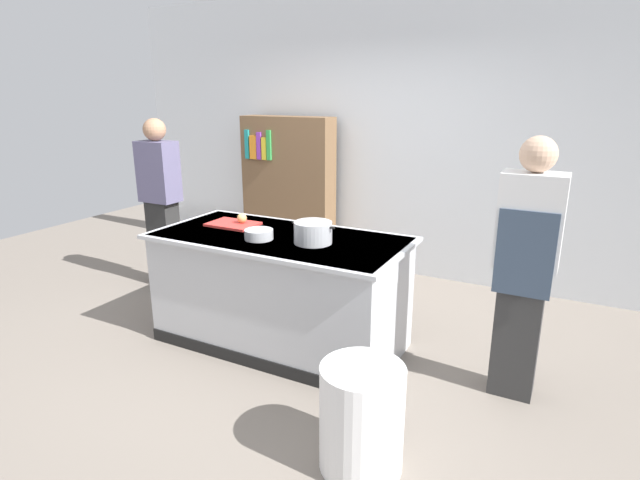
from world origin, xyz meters
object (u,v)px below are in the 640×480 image
Objects in this scene: juice_cup at (305,225)px; person_chef at (525,265)px; stock_pot at (313,232)px; person_guest at (161,200)px; trash_bin at (362,418)px; mixing_bowl at (259,234)px; bookshelf at (288,191)px; onion at (242,218)px.

juice_cup is 1.65m from person_chef.
stock_pot is 0.20× the size of person_guest.
person_guest is (-1.85, 0.33, -0.04)m from juice_cup.
person_chef reaches higher than trash_bin.
mixing_bowl is at bearing 90.20° from person_chef.
stock_pot reaches higher than trash_bin.
stock_pot is 2.14m from person_guest.
juice_cup is 1.95m from bookshelf.
onion is at bearing 67.11° from person_guest.
mixing_bowl is (-0.41, -0.10, -0.04)m from stock_pot.
mixing_bowl is 1.78m from person_guest.
person_chef reaches higher than stock_pot.
bookshelf is at bearing 125.70° from stock_pot.
stock_pot is 2.27m from bookshelf.
juice_cup is (0.56, 0.07, -0.01)m from onion.
onion is at bearing 144.11° from trash_bin.
trash_bin is at bearing 55.92° from person_guest.
bookshelf is at bearing 115.21° from mixing_bowl.
mixing_bowl is at bearing -64.79° from bookshelf.
stock_pot is at bearing 13.98° from mixing_bowl.
onion is 0.56m from juice_cup.
person_chef reaches higher than mixing_bowl.
trash_bin is at bearing 143.12° from person_chef.
bookshelf reaches higher than stock_pot.
bookshelf is (-0.91, 1.94, -0.08)m from mixing_bowl.
person_chef is 3.52m from person_guest.
stock_pot is 0.20× the size of person_chef.
trash_bin is 3.57m from bookshelf.
person_guest reaches higher than juice_cup.
stock_pot is 0.32m from juice_cup.
person_guest reaches higher than trash_bin.
trash_bin is 0.35× the size of bookshelf.
person_chef is (2.20, -0.02, -0.05)m from onion.
juice_cup is at bearing 130.12° from trash_bin.
juice_cup is at bearing 59.66° from mixing_bowl.
person_guest reaches higher than stock_pot.
onion is at bearing 167.09° from stock_pot.
juice_cup reaches higher than trash_bin.
trash_bin is at bearing -35.89° from onion.
trash_bin is 3.31m from person_guest.
onion is 1.35m from person_guest.
juice_cup is 0.06× the size of bookshelf.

